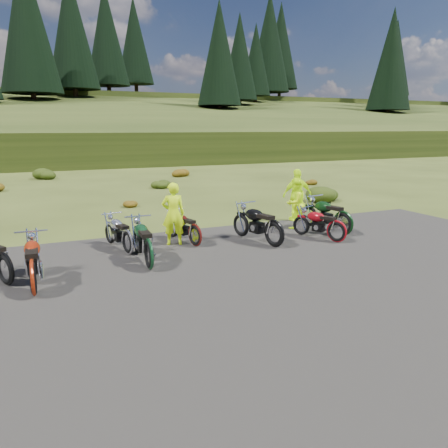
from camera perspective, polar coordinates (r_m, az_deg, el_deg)
name	(u,v)px	position (r m, az deg, el deg)	size (l,w,h in m)	color
ground	(221,266)	(11.02, -0.39, -5.51)	(300.00, 300.00, 0.00)	#394416
gravel_pad	(259,293)	(9.33, 4.57, -8.97)	(20.00, 12.00, 0.04)	black
hill_slope	(65,154)	(59.86, -20.01, 8.53)	(300.00, 46.00, 3.00)	#283612
hill_plateau	(47,141)	(119.74, -22.16, 10.01)	(300.00, 90.00, 9.17)	#283612
conifer_22	(27,21)	(66.97, -24.36, 23.01)	(7.92, 7.92, 20.00)	black
conifer_23	(71,29)	(73.34, -19.34, 22.94)	(7.48, 7.48, 19.00)	black
conifer_24	(106,35)	(80.10, -15.14, 22.75)	(7.04, 7.04, 18.00)	black
conifer_25	(134,41)	(87.13, -11.62, 22.38)	(6.60, 6.60, 17.00)	black
conifer_26	(219,53)	(64.56, -0.62, 21.42)	(6.16, 6.16, 16.00)	black
conifer_27	(240,57)	(72.53, 2.05, 20.98)	(5.72, 5.72, 15.00)	black
conifer_28	(256,60)	(80.60, 4.17, 20.60)	(5.28, 5.28, 14.00)	black
conifer_29	(269,42)	(89.31, 5.95, 22.51)	(7.92, 7.92, 20.00)	black
conifer_30	(280,46)	(97.50, 7.39, 22.04)	(7.48, 7.48, 19.00)	black
conifer_31	(391,59)	(80.49, 21.00, 19.44)	(7.04, 7.04, 18.00)	black
conifer_32	(392,62)	(88.99, 21.10, 19.15)	(6.60, 6.60, 17.00)	black
conifer_33	(393,64)	(97.50, 21.19, 18.90)	(6.16, 6.16, 16.00)	black
conifer_34	(393,66)	(106.00, 21.26, 18.70)	(5.72, 5.72, 15.00)	black
conifer_35	(394,67)	(114.51, 21.32, 18.52)	(5.28, 5.28, 14.00)	black
conifer_36	(395,58)	(123.33, 21.47, 19.53)	(7.92, 7.92, 20.00)	black
shrub_3	(46,172)	(31.67, -22.28, 6.26)	(1.56, 1.56, 0.92)	#21370D
shrub_4	(129,202)	(19.45, -12.34, 2.82)	(0.77, 0.77, 0.45)	brown
shrub_5	(160,183)	(25.22, -8.34, 5.33)	(1.03, 1.03, 0.61)	#21370D
shrub_6	(180,171)	(31.08, -5.82, 6.88)	(1.30, 1.30, 0.77)	brown
shrub_7	(323,191)	(21.06, 12.80, 4.17)	(1.56, 1.56, 0.92)	#21370D
shrub_8	(309,181)	(27.04, 11.07, 5.54)	(0.77, 0.77, 0.45)	brown
motorcycle_0	(7,286)	(10.79, -26.46, -7.28)	(2.09, 0.70, 1.09)	black
motorcycle_1	(35,296)	(9.92, -23.47, -8.68)	(2.16, 0.72, 1.13)	maroon
motorcycle_2	(150,270)	(10.85, -9.69, -5.99)	(2.17, 0.72, 1.14)	#0E3318
motorcycle_3	(128,255)	(12.25, -12.38, -3.95)	(1.90, 0.63, 1.00)	silver
motorcycle_4	(195,247)	(12.76, -3.78, -3.01)	(1.86, 0.62, 0.97)	#51100D
motorcycle_5	(274,248)	(12.73, 6.54, -3.10)	(2.24, 0.75, 1.17)	black
motorcycle_6	(336,243)	(13.59, 14.43, -2.42)	(1.88, 0.63, 0.99)	maroon
motorcycle_7	(342,236)	(14.51, 15.22, -1.52)	(2.22, 0.74, 1.16)	black
person_middle	(173,215)	(12.79, -6.64, 1.20)	(0.67, 0.44, 1.84)	#C8F70D
person_right_a	(295,204)	(15.02, 9.27, 2.58)	(0.84, 0.65, 1.72)	#C8F70D
person_right_b	(297,196)	(16.27, 9.54, 3.66)	(1.12, 0.46, 1.90)	#C8F70D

